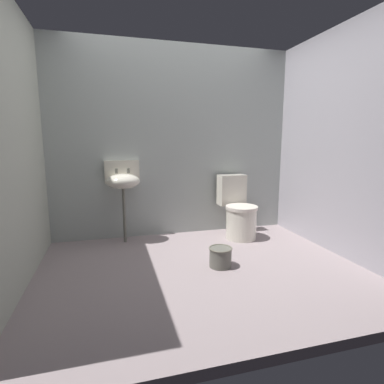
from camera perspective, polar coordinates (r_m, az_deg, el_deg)
The scene contains 7 objects.
ground_plane at distance 3.10m, azimuth 1.41°, elevation -14.46°, with size 3.49×2.64×0.08m, color gray.
wall_back at distance 3.96m, azimuth -3.46°, elevation 9.42°, with size 3.49×0.10×2.42m, color #A8B0AB.
wall_left at distance 2.91m, azimuth -31.09°, elevation 7.92°, with size 0.10×2.44×2.42m, color #AFB4A5.
wall_right at distance 3.70m, azimuth 25.64°, elevation 8.46°, with size 0.10×2.44×2.42m, color #ADA9B2.
toilet_near_wall at distance 3.92m, azimuth 8.75°, elevation -3.78°, with size 0.42×0.61×0.78m.
sink at distance 3.70m, azimuth -12.94°, elevation 2.09°, with size 0.42×0.35×0.99m.
bucket at distance 3.05m, azimuth 5.40°, elevation -12.07°, with size 0.23×0.23×0.20m.
Camera 1 is at (-0.82, -2.71, 1.24)m, focal length 28.20 mm.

